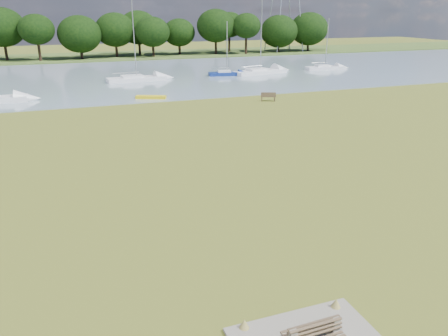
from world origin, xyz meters
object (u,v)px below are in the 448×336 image
object	(u,v)px
sailboat_6	(325,67)
kayak	(151,97)
riverbank_bench	(268,97)
sailboat_3	(136,77)
sailboat_4	(227,72)
sailboat_2	(260,70)

from	to	relation	value
sailboat_6	kayak	bearing A→B (deg)	-149.45
riverbank_bench	kayak	size ratio (longest dim) A/B	0.50
riverbank_bench	kayak	distance (m)	12.50
kayak	sailboat_6	xyz separation A→B (m)	(30.74, 14.61, 0.30)
sailboat_6	sailboat_3	bearing A→B (deg)	-171.66
riverbank_bench	sailboat_4	world-z (taller)	sailboat_4
riverbank_bench	sailboat_4	distance (m)	19.17
sailboat_6	riverbank_bench	bearing A→B (deg)	-129.11
sailboat_3	sailboat_6	distance (m)	30.24
riverbank_bench	kayak	xyz separation A→B (m)	(-11.28, 5.36, -0.27)
sailboat_4	sailboat_6	bearing A→B (deg)	12.69
sailboat_4	sailboat_3	bearing A→B (deg)	-167.38
kayak	sailboat_4	size ratio (longest dim) A/B	0.43
sailboat_2	sailboat_6	size ratio (longest dim) A/B	1.32
kayak	sailboat_3	distance (m)	12.94
riverbank_bench	sailboat_6	size ratio (longest dim) A/B	0.20
sailboat_6	sailboat_2	bearing A→B (deg)	-170.39
sailboat_3	sailboat_6	xyz separation A→B (m)	(30.20, 1.69, -0.03)
sailboat_2	sailboat_3	world-z (taller)	sailboat_2
sailboat_2	sailboat_3	xyz separation A→B (m)	(-18.43, -0.77, -0.01)
riverbank_bench	sailboat_6	xyz separation A→B (m)	(19.45, 19.98, 0.04)
sailboat_2	kayak	bearing A→B (deg)	-156.81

